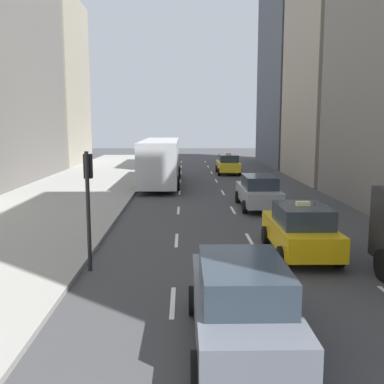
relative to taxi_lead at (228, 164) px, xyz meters
name	(u,v)px	position (x,y,z in m)	size (l,w,h in m)	color
sidewalk_left	(77,190)	(-11.00, -9.90, -0.81)	(8.00, 66.00, 0.15)	gray
lane_markings	(227,200)	(-1.40, -13.90, -0.87)	(5.72, 56.00, 0.01)	white
taxi_lead	(228,164)	(0.00, 0.00, 0.00)	(2.02, 4.40, 1.87)	yellow
taxi_second	(300,229)	(0.00, -24.86, 0.00)	(2.02, 4.40, 1.87)	yellow
sedan_black_near	(258,191)	(0.00, -16.27, 0.01)	(2.02, 4.97, 1.74)	#9EA0A5
sedan_silver_behind	(241,303)	(-2.80, -31.16, 0.04)	(2.02, 4.85, 1.81)	#565B66
city_bus	(161,160)	(-5.61, -6.81, 0.91)	(2.80, 11.61, 3.25)	#B7BCC1
traffic_light_pole	(88,191)	(-6.75, -26.32, 1.53)	(0.24, 0.42, 3.60)	black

